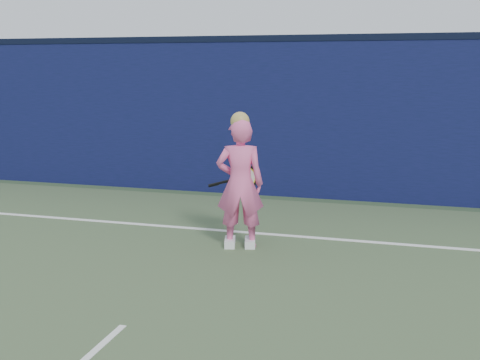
% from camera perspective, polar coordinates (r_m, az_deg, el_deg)
% --- Properties ---
extents(backstop_wall, '(24.00, 0.40, 2.50)m').
position_cam_1_polar(backstop_wall, '(9.99, 3.08, 5.76)').
color(backstop_wall, '#0C1235').
rests_on(backstop_wall, ground).
extents(wall_cap, '(24.00, 0.42, 0.10)m').
position_cam_1_polar(wall_cap, '(9.96, 3.16, 13.23)').
color(wall_cap, black).
rests_on(wall_cap, backstop_wall).
extents(player, '(0.63, 0.49, 1.60)m').
position_cam_1_polar(player, '(7.02, -0.00, -0.30)').
color(player, pink).
rests_on(player, ground).
extents(racket, '(0.64, 0.18, 0.34)m').
position_cam_1_polar(racket, '(7.42, 0.18, 0.18)').
color(racket, black).
rests_on(racket, ground).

